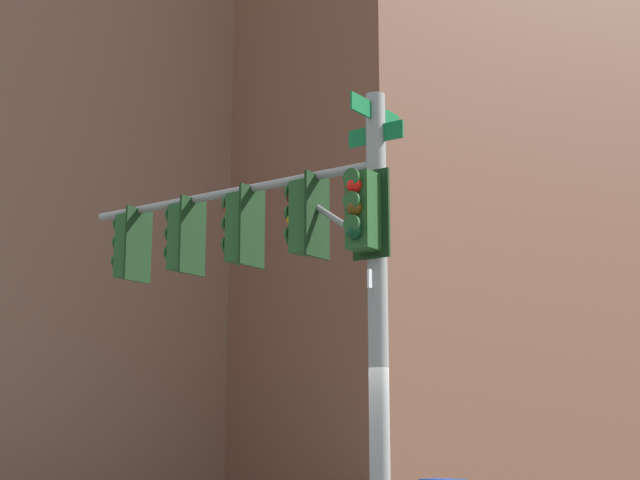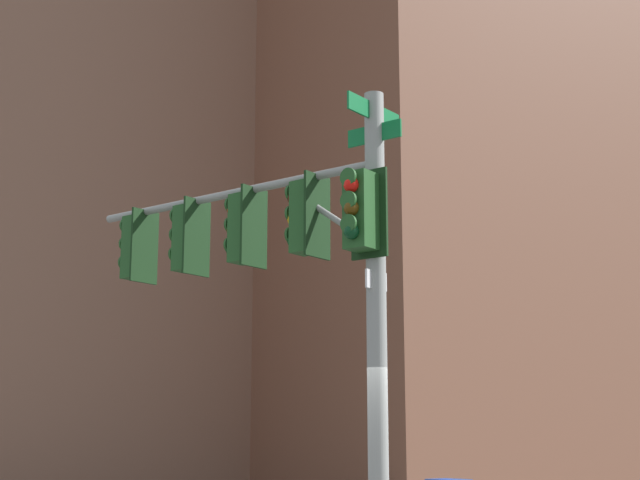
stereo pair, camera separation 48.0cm
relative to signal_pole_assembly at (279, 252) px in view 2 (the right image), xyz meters
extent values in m
cylinder|color=gray|center=(-0.51, 1.50, -1.10)|extent=(0.26, 0.26, 6.12)
cylinder|color=gray|center=(0.26, -1.00, 0.99)|extent=(1.66, 5.04, 0.12)
cylinder|color=gray|center=(-0.23, 0.60, 0.54)|extent=(0.39, 1.02, 0.75)
cube|color=#0F6B33|center=(-0.51, 1.50, 1.71)|extent=(1.14, 0.38, 0.24)
cube|color=#0F6B33|center=(-0.51, 1.50, 1.41)|extent=(0.27, 0.81, 0.24)
cube|color=white|center=(-0.51, 1.50, -0.55)|extent=(0.44, 0.16, 0.24)
cube|color=#1E4C1E|center=(-0.17, 0.41, 0.43)|extent=(0.43, 0.43, 1.00)
cube|color=black|center=(-0.23, 0.59, 0.43)|extent=(0.53, 0.20, 1.16)
sphere|color=#470A07|center=(-0.11, 0.22, 0.73)|extent=(0.20, 0.20, 0.20)
cylinder|color=#1E4C1E|center=(-0.09, 0.15, 0.82)|extent=(0.23, 0.11, 0.23)
sphere|color=#F29E0C|center=(-0.11, 0.22, 0.43)|extent=(0.20, 0.20, 0.20)
cylinder|color=#1E4C1E|center=(-0.09, 0.15, 0.52)|extent=(0.23, 0.11, 0.23)
sphere|color=#0A3819|center=(-0.11, 0.22, 0.13)|extent=(0.20, 0.20, 0.20)
cylinder|color=#1E4C1E|center=(-0.09, 0.15, 0.22)|extent=(0.23, 0.11, 0.23)
cube|color=#1E4C1E|center=(0.16, -0.68, 0.43)|extent=(0.43, 0.43, 1.00)
cube|color=black|center=(0.11, -0.49, 0.43)|extent=(0.53, 0.20, 1.16)
sphere|color=red|center=(0.22, -0.87, 0.73)|extent=(0.20, 0.20, 0.20)
cylinder|color=#1E4C1E|center=(0.24, -0.93, 0.82)|extent=(0.23, 0.11, 0.23)
sphere|color=#4C330A|center=(0.22, -0.87, 0.43)|extent=(0.20, 0.20, 0.20)
cylinder|color=#1E4C1E|center=(0.24, -0.93, 0.52)|extent=(0.23, 0.11, 0.23)
sphere|color=#0A3819|center=(0.22, -0.87, 0.13)|extent=(0.20, 0.20, 0.20)
cylinder|color=#1E4C1E|center=(0.24, -0.93, 0.22)|extent=(0.23, 0.11, 0.23)
cube|color=#1E4C1E|center=(0.50, -1.76, 0.43)|extent=(0.43, 0.43, 1.00)
cube|color=black|center=(0.44, -1.58, 0.43)|extent=(0.53, 0.20, 1.16)
sphere|color=#470A07|center=(0.56, -1.96, 0.73)|extent=(0.20, 0.20, 0.20)
cylinder|color=#1E4C1E|center=(0.58, -2.02, 0.82)|extent=(0.23, 0.11, 0.23)
sphere|color=#4C330A|center=(0.56, -1.96, 0.43)|extent=(0.20, 0.20, 0.20)
cylinder|color=#1E4C1E|center=(0.58, -2.02, 0.52)|extent=(0.23, 0.11, 0.23)
sphere|color=green|center=(0.56, -1.96, 0.13)|extent=(0.20, 0.20, 0.20)
cylinder|color=#1E4C1E|center=(0.58, -2.02, 0.22)|extent=(0.23, 0.11, 0.23)
cube|color=#1E4C1E|center=(0.83, -2.85, 0.43)|extent=(0.43, 0.43, 1.00)
cube|color=black|center=(0.78, -2.67, 0.43)|extent=(0.53, 0.20, 1.16)
sphere|color=#470A07|center=(0.89, -3.05, 0.73)|extent=(0.20, 0.20, 0.20)
cylinder|color=#1E4C1E|center=(0.91, -3.11, 0.82)|extent=(0.23, 0.11, 0.23)
sphere|color=#F29E0C|center=(0.89, -3.05, 0.43)|extent=(0.20, 0.20, 0.20)
cylinder|color=#1E4C1E|center=(0.91, -3.11, 0.52)|extent=(0.23, 0.11, 0.23)
sphere|color=#0A3819|center=(0.89, -3.05, 0.13)|extent=(0.20, 0.20, 0.20)
cylinder|color=#1E4C1E|center=(0.91, -3.11, 0.22)|extent=(0.23, 0.11, 0.23)
cube|color=#1E4C1E|center=(-0.19, 1.60, 0.29)|extent=(0.43, 0.43, 1.00)
cube|color=black|center=(-0.37, 1.54, 0.29)|extent=(0.20, 0.53, 1.16)
sphere|color=red|center=(0.00, 1.66, 0.59)|extent=(0.20, 0.20, 0.20)
cylinder|color=#1E4C1E|center=(0.07, 1.68, 0.68)|extent=(0.11, 0.23, 0.23)
sphere|color=#4C330A|center=(0.00, 1.66, 0.29)|extent=(0.20, 0.20, 0.20)
cylinder|color=#1E4C1E|center=(0.07, 1.68, 0.38)|extent=(0.11, 0.23, 0.23)
sphere|color=#0A3819|center=(0.00, 1.66, -0.01)|extent=(0.20, 0.20, 0.20)
cylinder|color=#1E4C1E|center=(0.07, 1.68, 0.08)|extent=(0.11, 0.23, 0.23)
cube|color=brown|center=(-24.49, -20.35, 15.41)|extent=(23.83, 16.60, 39.14)
cube|color=#845B47|center=(-15.50, -39.97, 14.30)|extent=(23.78, 19.02, 36.92)
camera|label=1|loc=(7.44, 10.56, -2.57)|focal=53.61mm
camera|label=2|loc=(7.06, 10.85, -2.57)|focal=53.61mm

